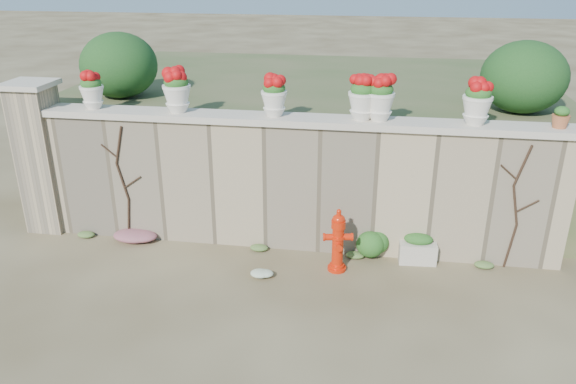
% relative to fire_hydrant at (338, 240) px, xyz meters
% --- Properties ---
extents(ground, '(80.00, 80.00, 0.00)m').
position_rel_fire_hydrant_xyz_m(ground, '(-0.75, -1.11, -0.49)').
color(ground, '#4E3F27').
rests_on(ground, ground).
extents(stone_wall, '(8.00, 0.40, 2.00)m').
position_rel_fire_hydrant_xyz_m(stone_wall, '(-0.75, 0.69, 0.51)').
color(stone_wall, tan).
rests_on(stone_wall, ground).
extents(wall_cap, '(8.10, 0.52, 0.10)m').
position_rel_fire_hydrant_xyz_m(wall_cap, '(-0.75, 0.69, 1.56)').
color(wall_cap, beige).
rests_on(wall_cap, stone_wall).
extents(gate_pillar, '(0.72, 0.72, 2.48)m').
position_rel_fire_hydrant_xyz_m(gate_pillar, '(-4.90, 0.69, 0.77)').
color(gate_pillar, tan).
rests_on(gate_pillar, ground).
extents(raised_fill, '(9.00, 6.00, 2.00)m').
position_rel_fire_hydrant_xyz_m(raised_fill, '(-0.75, 3.89, 0.51)').
color(raised_fill, '#384C23').
rests_on(raised_fill, ground).
extents(back_shrub_left, '(1.30, 1.30, 1.10)m').
position_rel_fire_hydrant_xyz_m(back_shrub_left, '(-3.95, 1.89, 2.06)').
color(back_shrub_left, '#143814').
rests_on(back_shrub_left, raised_fill).
extents(back_shrub_right, '(1.30, 1.30, 1.10)m').
position_rel_fire_hydrant_xyz_m(back_shrub_right, '(2.65, 1.89, 2.06)').
color(back_shrub_right, '#143814').
rests_on(back_shrub_right, raised_fill).
extents(vine_left, '(0.60, 0.04, 1.91)m').
position_rel_fire_hydrant_xyz_m(vine_left, '(-3.42, 0.47, 0.50)').
color(vine_left, black).
rests_on(vine_left, ground).
extents(vine_right, '(0.60, 0.04, 1.91)m').
position_rel_fire_hydrant_xyz_m(vine_right, '(2.48, 0.47, 0.50)').
color(vine_right, black).
rests_on(vine_right, ground).
extents(fire_hydrant, '(0.42, 0.30, 0.97)m').
position_rel_fire_hydrant_xyz_m(fire_hydrant, '(0.00, 0.00, 0.00)').
color(fire_hydrant, red).
rests_on(fire_hydrant, ground).
extents(planter_box, '(0.57, 0.35, 0.46)m').
position_rel_fire_hydrant_xyz_m(planter_box, '(1.17, 0.44, -0.28)').
color(planter_box, beige).
rests_on(planter_box, ground).
extents(green_shrub, '(0.57, 0.51, 0.54)m').
position_rel_fire_hydrant_xyz_m(green_shrub, '(0.53, 0.44, -0.22)').
color(green_shrub, '#1E5119').
rests_on(green_shrub, ground).
extents(magenta_clump, '(0.83, 0.56, 0.22)m').
position_rel_fire_hydrant_xyz_m(magenta_clump, '(-3.27, 0.38, -0.38)').
color(magenta_clump, '#C92878').
rests_on(magenta_clump, ground).
extents(white_flowers, '(0.44, 0.35, 0.16)m').
position_rel_fire_hydrant_xyz_m(white_flowers, '(-1.08, -0.36, -0.41)').
color(white_flowers, white).
rests_on(white_flowers, ground).
extents(urn_pot_0, '(0.36, 0.36, 0.56)m').
position_rel_fire_hydrant_xyz_m(urn_pot_0, '(-3.86, 0.69, 1.89)').
color(urn_pot_0, silver).
rests_on(urn_pot_0, wall_cap).
extents(urn_pot_1, '(0.42, 0.42, 0.66)m').
position_rel_fire_hydrant_xyz_m(urn_pot_1, '(-2.51, 0.69, 1.94)').
color(urn_pot_1, silver).
rests_on(urn_pot_1, wall_cap).
extents(urn_pot_2, '(0.38, 0.38, 0.60)m').
position_rel_fire_hydrant_xyz_m(urn_pot_2, '(-1.04, 0.69, 1.91)').
color(urn_pot_2, silver).
rests_on(urn_pot_2, wall_cap).
extents(urn_pot_3, '(0.41, 0.41, 0.64)m').
position_rel_fire_hydrant_xyz_m(urn_pot_3, '(0.23, 0.69, 1.93)').
color(urn_pot_3, silver).
rests_on(urn_pot_3, wall_cap).
extents(urn_pot_4, '(0.41, 0.41, 0.64)m').
position_rel_fire_hydrant_xyz_m(urn_pot_4, '(0.48, 0.69, 1.93)').
color(urn_pot_4, silver).
rests_on(urn_pot_4, wall_cap).
extents(urn_pot_5, '(0.41, 0.41, 0.64)m').
position_rel_fire_hydrant_xyz_m(urn_pot_5, '(1.80, 0.69, 1.93)').
color(urn_pot_5, silver).
rests_on(urn_pot_5, wall_cap).
extents(terracotta_pot, '(0.24, 0.24, 0.29)m').
position_rel_fire_hydrant_xyz_m(terracotta_pot, '(2.92, 0.69, 1.75)').
color(terracotta_pot, '#A85A33').
rests_on(terracotta_pot, wall_cap).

